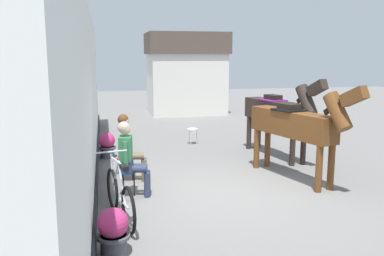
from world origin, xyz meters
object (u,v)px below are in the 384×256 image
(seated_visitor_near, at_px, (129,155))
(spare_stool_white, at_px, (192,131))
(saddled_horse_far, at_px, (278,112))
(flower_planter_farthest, at_px, (107,145))
(seated_visitor_far, at_px, (128,144))
(leaning_bicycle, at_px, (120,196))
(saddled_horse_near, at_px, (296,125))
(flower_planter_nearest, at_px, (113,231))

(seated_visitor_near, distance_m, spare_stool_white, 4.65)
(saddled_horse_far, xyz_separation_m, flower_planter_farthest, (-4.20, 0.84, -0.82))
(seated_visitor_far, relative_size, spare_stool_white, 3.02)
(leaning_bicycle, relative_size, spare_stool_white, 3.78)
(saddled_horse_near, relative_size, flower_planter_nearest, 4.56)
(flower_planter_farthest, relative_size, leaning_bicycle, 0.37)
(leaning_bicycle, distance_m, spare_stool_white, 5.75)
(flower_planter_farthest, bearing_deg, spare_stool_white, 24.43)
(flower_planter_nearest, xyz_separation_m, spare_stool_white, (2.43, 6.42, 0.07))
(seated_visitor_near, relative_size, saddled_horse_far, 0.47)
(saddled_horse_near, xyz_separation_m, spare_stool_white, (-1.34, 3.82, -0.76))
(leaning_bicycle, bearing_deg, seated_visitor_near, 78.56)
(seated_visitor_near, distance_m, leaning_bicycle, 1.21)
(seated_visitor_near, relative_size, flower_planter_farthest, 2.17)
(flower_planter_farthest, bearing_deg, leaning_bicycle, -88.07)
(seated_visitor_near, height_order, seated_visitor_far, same)
(saddled_horse_near, xyz_separation_m, flower_planter_farthest, (-3.78, 2.71, -0.82))
(seated_visitor_near, height_order, leaning_bicycle, seated_visitor_near)
(leaning_bicycle, bearing_deg, flower_planter_nearest, -96.59)
(seated_visitor_far, relative_size, leaning_bicycle, 0.80)
(flower_planter_nearest, xyz_separation_m, flower_planter_farthest, (-0.01, 5.31, 0.00))
(seated_visitor_far, bearing_deg, leaning_bicycle, -97.24)
(flower_planter_nearest, bearing_deg, saddled_horse_far, 46.82)
(saddled_horse_near, relative_size, flower_planter_farthest, 4.56)
(seated_visitor_far, bearing_deg, seated_visitor_near, -92.16)
(seated_visitor_near, relative_size, saddled_horse_near, 0.48)
(saddled_horse_far, distance_m, flower_planter_nearest, 6.19)
(saddled_horse_near, distance_m, leaning_bicycle, 3.99)
(seated_visitor_near, distance_m, flower_planter_nearest, 2.34)
(seated_visitor_far, relative_size, saddled_horse_far, 0.47)
(flower_planter_farthest, xyz_separation_m, spare_stool_white, (2.43, 1.11, 0.07))
(saddled_horse_near, height_order, spare_stool_white, saddled_horse_near)
(flower_planter_nearest, bearing_deg, spare_stool_white, 69.30)
(spare_stool_white, bearing_deg, leaning_bicycle, -113.50)
(saddled_horse_far, bearing_deg, saddled_horse_near, -102.83)
(flower_planter_farthest, xyz_separation_m, leaning_bicycle, (0.14, -4.17, 0.06))
(seated_visitor_far, bearing_deg, saddled_horse_near, -10.41)
(saddled_horse_far, bearing_deg, flower_planter_farthest, 168.69)
(saddled_horse_far, distance_m, leaning_bicycle, 5.31)
(leaning_bicycle, bearing_deg, saddled_horse_near, 21.80)
(spare_stool_white, bearing_deg, saddled_horse_near, -70.61)
(spare_stool_white, bearing_deg, seated_visitor_near, -116.47)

